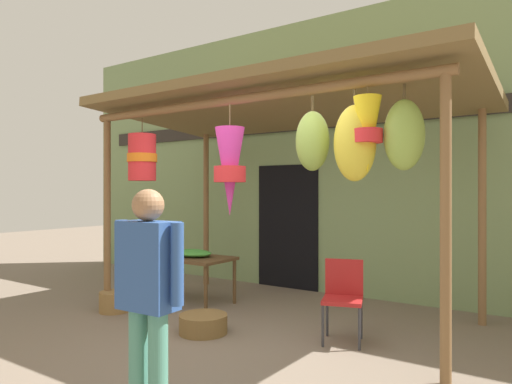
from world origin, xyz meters
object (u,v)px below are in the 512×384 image
vendor_in_orange (148,287)px  folding_chair (343,293)px  flower_heap_on_table (193,253)px  wicker_basket_by_table (203,324)px  wicker_basket_spare (114,302)px  display_table (192,262)px

vendor_in_orange → folding_chair: bearing=81.0°
flower_heap_on_table → wicker_basket_by_table: 1.53m
wicker_basket_spare → vendor_in_orange: 3.22m
wicker_basket_by_table → wicker_basket_spare: (-1.55, 0.04, 0.03)m
flower_heap_on_table → display_table: bearing=-159.4°
flower_heap_on_table → wicker_basket_spare: flower_heap_on_table is taller
vendor_in_orange → flower_heap_on_table: bearing=126.7°
flower_heap_on_table → wicker_basket_by_table: bearing=-43.7°
flower_heap_on_table → wicker_basket_spare: 1.21m
wicker_basket_spare → display_table: bearing=60.8°
display_table → folding_chair: folding_chair is taller
wicker_basket_spare → folding_chair: bearing=11.3°
display_table → vendor_in_orange: vendor_in_orange is taller
wicker_basket_by_table → wicker_basket_spare: 1.55m
flower_heap_on_table → wicker_basket_by_table: size_ratio=1.10×
vendor_in_orange → wicker_basket_spare: bearing=145.1°
folding_chair → wicker_basket_spare: size_ratio=2.16×
vendor_in_orange → display_table: bearing=127.1°
display_table → flower_heap_on_table: (0.02, 0.01, 0.12)m
flower_heap_on_table → vendor_in_orange: vendor_in_orange is taller
wicker_basket_by_table → flower_heap_on_table: bearing=136.3°
flower_heap_on_table → wicker_basket_spare: bearing=-120.0°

